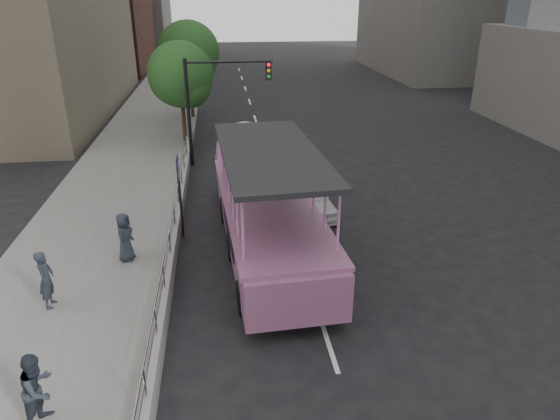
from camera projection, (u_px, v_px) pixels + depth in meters
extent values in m
plane|color=black|center=(279.00, 301.00, 14.08)|extent=(160.00, 160.00, 0.00)
cube|color=gray|center=(126.00, 182.00, 22.48)|extent=(5.50, 80.00, 0.30)
cube|color=#AEAEA9|center=(171.00, 258.00, 15.36)|extent=(0.24, 30.00, 0.36)
cylinder|color=#B5B6BA|center=(144.00, 384.00, 9.70)|extent=(0.07, 0.07, 0.70)
cylinder|color=#B5B6BA|center=(155.00, 322.00, 11.51)|extent=(0.07, 0.07, 0.70)
cylinder|color=#B5B6BA|center=(163.00, 277.00, 13.33)|extent=(0.07, 0.07, 0.70)
cylinder|color=#B5B6BA|center=(169.00, 243.00, 15.15)|extent=(0.07, 0.07, 0.70)
cylinder|color=#B5B6BA|center=(174.00, 216.00, 16.97)|extent=(0.07, 0.07, 0.70)
cylinder|color=#B5B6BA|center=(178.00, 194.00, 18.79)|extent=(0.07, 0.07, 0.70)
cylinder|color=#B5B6BA|center=(181.00, 176.00, 20.61)|extent=(0.07, 0.07, 0.70)
cylinder|color=#B5B6BA|center=(184.00, 161.00, 22.43)|extent=(0.07, 0.07, 0.70)
cylinder|color=#B5B6BA|center=(186.00, 149.00, 24.24)|extent=(0.07, 0.07, 0.70)
cylinder|color=#B5B6BA|center=(169.00, 243.00, 15.15)|extent=(0.06, 22.00, 0.06)
cylinder|color=#B5B6BA|center=(168.00, 233.00, 15.02)|extent=(0.06, 22.00, 0.06)
cylinder|color=black|center=(245.00, 297.00, 13.38)|extent=(0.43, 0.98, 0.96)
cylinder|color=black|center=(329.00, 289.00, 13.77)|extent=(0.43, 0.98, 0.96)
cylinder|color=black|center=(234.00, 246.00, 16.08)|extent=(0.43, 0.98, 0.96)
cylinder|color=black|center=(305.00, 240.00, 16.47)|extent=(0.43, 0.98, 0.96)
cylinder|color=black|center=(226.00, 210.00, 18.77)|extent=(0.43, 0.98, 0.96)
cylinder|color=black|center=(287.00, 205.00, 19.16)|extent=(0.43, 0.98, 0.96)
cube|color=#CC81BF|center=(268.00, 223.00, 16.22)|extent=(3.21, 8.91, 1.34)
cube|color=#CC81BF|center=(249.00, 166.00, 20.73)|extent=(2.75, 2.43, 1.67)
cylinder|color=#CC81BF|center=(246.00, 152.00, 21.42)|extent=(2.55, 0.90, 2.51)
cube|color=#9E5C85|center=(298.00, 301.00, 12.13)|extent=(2.69, 0.54, 1.34)
cube|color=#9E5C85|center=(268.00, 203.00, 15.93)|extent=(3.35, 9.24, 0.13)
cube|color=black|center=(270.00, 152.00, 14.82)|extent=(3.26, 7.21, 0.15)
cube|color=#95A0B0|center=(254.00, 153.00, 18.60)|extent=(2.47, 0.37, 1.12)
cube|color=#CC81BF|center=(253.00, 158.00, 19.16)|extent=(2.41, 1.21, 0.53)
imported|color=white|center=(309.00, 197.00, 19.52)|extent=(1.91, 3.78, 1.23)
imported|color=#2B333F|center=(46.00, 279.00, 13.03)|extent=(0.39, 0.59, 1.62)
imported|color=#2B333F|center=(38.00, 389.00, 9.44)|extent=(0.79, 0.91, 1.59)
imported|color=#2B333F|center=(125.00, 237.00, 15.35)|extent=(0.63, 0.84, 1.56)
cylinder|color=black|center=(181.00, 201.00, 17.25)|extent=(0.09, 0.09, 2.70)
cube|color=#0C1556|center=(178.00, 170.00, 16.79)|extent=(0.02, 0.67, 0.97)
cube|color=white|center=(179.00, 170.00, 16.80)|extent=(0.01, 0.43, 0.59)
cylinder|color=black|center=(189.00, 114.00, 24.09)|extent=(0.18, 0.18, 5.20)
cylinder|color=black|center=(228.00, 62.00, 23.34)|extent=(4.20, 0.12, 0.12)
cube|color=black|center=(268.00, 71.00, 23.74)|extent=(0.28, 0.22, 0.85)
sphere|color=red|center=(269.00, 65.00, 23.50)|extent=(0.16, 0.16, 0.16)
cylinder|color=#382819|center=(184.00, 119.00, 27.64)|extent=(0.22, 0.22, 3.08)
sphere|color=#285522|center=(180.00, 74.00, 26.67)|extent=(3.52, 3.52, 3.52)
sphere|color=#285522|center=(188.00, 86.00, 26.66)|extent=(2.42, 2.42, 2.42)
cylinder|color=#382819|center=(192.00, 95.00, 33.04)|extent=(0.22, 0.22, 3.47)
sphere|color=#285522|center=(189.00, 52.00, 31.94)|extent=(3.97, 3.97, 3.97)
sphere|color=#285522|center=(195.00, 63.00, 31.96)|extent=(2.73, 2.73, 2.73)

